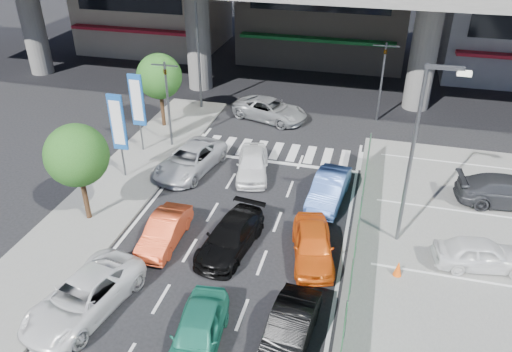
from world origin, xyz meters
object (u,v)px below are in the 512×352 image
(tree_near, at_px, (77,156))
(taxi_teal_mid, at_px, (198,332))
(wagon_silver_front_left, at_px, (190,160))
(parked_sedan_white, at_px, (481,254))
(tree_far, at_px, (159,76))
(signboard_far, at_px, (137,103))
(traffic_cone, at_px, (398,268))
(hatch_black_mid_right, at_px, (289,330))
(street_lamp_right, at_px, (418,144))
(crossing_wagon_silver, at_px, (270,110))
(sedan_white_front_mid, at_px, (252,164))
(taxi_orange_right, at_px, (313,244))
(sedan_white_mid_left, at_px, (84,296))
(sedan_black_mid, at_px, (231,237))
(street_lamp_left, at_px, (200,41))
(traffic_light_right, at_px, (384,63))
(kei_truck_front_right, at_px, (329,189))
(signboard_near, at_px, (118,125))
(traffic_light_left, at_px, (166,84))
(parked_sedan_dgrey, at_px, (509,191))
(taxi_orange_left, at_px, (164,231))

(tree_near, relative_size, taxi_teal_mid, 1.21)
(taxi_teal_mid, distance_m, wagon_silver_front_left, 12.18)
(parked_sedan_white, bearing_deg, tree_far, 53.07)
(signboard_far, xyz_separation_m, tree_far, (-0.20, 3.51, 0.32))
(traffic_cone, bearing_deg, hatch_black_mid_right, -128.36)
(street_lamp_right, xyz_separation_m, crossing_wagon_silver, (-8.60, 11.37, -4.07))
(traffic_cone, bearing_deg, sedan_white_front_mid, 140.49)
(taxi_orange_right, relative_size, wagon_silver_front_left, 0.82)
(sedan_white_mid_left, xyz_separation_m, crossing_wagon_silver, (2.59, 18.61, 0.01))
(sedan_black_mid, bearing_deg, street_lamp_left, 122.03)
(sedan_black_mid, distance_m, parked_sedan_white, 10.29)
(tree_near, relative_size, hatch_black_mid_right, 1.22)
(traffic_light_right, bearing_deg, sedan_black_mid, -109.36)
(tree_far, distance_m, kei_truck_front_right, 13.25)
(hatch_black_mid_right, distance_m, sedan_black_mid, 5.63)
(signboard_near, distance_m, crossing_wagon_silver, 11.26)
(traffic_light_left, height_order, traffic_cone, traffic_light_left)
(traffic_light_left, relative_size, signboard_far, 1.11)
(signboard_near, bearing_deg, parked_sedan_dgrey, 6.61)
(signboard_near, relative_size, tree_far, 0.98)
(traffic_cone, bearing_deg, tree_near, 178.26)
(tree_near, bearing_deg, taxi_orange_right, -0.77)
(sedan_black_mid, bearing_deg, wagon_silver_front_left, 132.83)
(sedan_white_mid_left, xyz_separation_m, sedan_black_mid, (4.10, 4.80, -0.05))
(traffic_light_left, xyz_separation_m, traffic_light_right, (11.70, 7.00, 0.00))
(street_lamp_left, xyz_separation_m, taxi_orange_right, (9.89, -14.14, -4.08))
(street_lamp_left, bearing_deg, taxi_orange_left, -76.65)
(street_lamp_right, distance_m, parked_sedan_dgrey, 7.63)
(tree_near, bearing_deg, wagon_silver_front_left, 61.69)
(traffic_light_left, distance_m, sedan_white_front_mid, 6.76)
(taxi_teal_mid, height_order, sedan_white_front_mid, sedan_white_front_mid)
(sedan_white_front_mid, xyz_separation_m, kei_truck_front_right, (4.29, -1.54, 0.00))
(hatch_black_mid_right, distance_m, parked_sedan_dgrey, 14.05)
(tree_near, relative_size, sedan_black_mid, 1.09)
(sedan_white_front_mid, bearing_deg, street_lamp_right, -38.90)
(signboard_far, bearing_deg, sedan_white_mid_left, -73.68)
(traffic_light_left, xyz_separation_m, street_lamp_right, (13.37, -6.00, 0.83))
(parked_sedan_dgrey, height_order, traffic_cone, parked_sedan_dgrey)
(sedan_white_mid_left, bearing_deg, traffic_light_right, 75.83)
(hatch_black_mid_right, height_order, sedan_white_front_mid, sedan_white_front_mid)
(traffic_light_right, distance_m, taxi_orange_right, 15.61)
(taxi_orange_left, height_order, parked_sedan_dgrey, parked_sedan_dgrey)
(street_lamp_right, relative_size, crossing_wagon_silver, 1.60)
(sedan_white_mid_left, height_order, traffic_cone, sedan_white_mid_left)
(taxi_teal_mid, relative_size, crossing_wagon_silver, 0.80)
(street_lamp_left, xyz_separation_m, taxi_teal_mid, (6.89, -19.77, -4.09))
(street_lamp_right, bearing_deg, sedan_white_front_mid, 153.38)
(taxi_orange_right, bearing_deg, sedan_black_mid, 172.09)
(sedan_white_front_mid, bearing_deg, taxi_orange_right, -67.48)
(taxi_orange_left, height_order, wagon_silver_front_left, wagon_silver_front_left)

